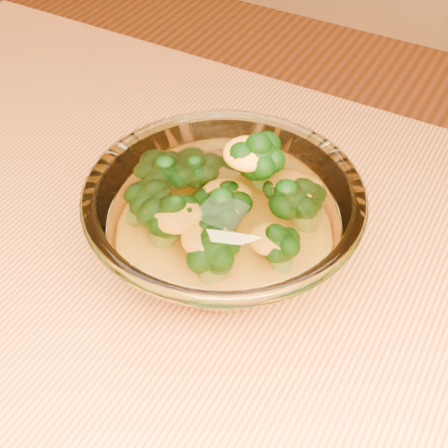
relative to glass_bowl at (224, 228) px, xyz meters
The scene contains 3 objects.
glass_bowl is the anchor object (origin of this frame).
cheese_sauce 0.02m from the glass_bowl, ahead, with size 0.12×0.12×0.03m, color #F9A814.
broccoli_heap 0.02m from the glass_bowl, 121.09° to the left, with size 0.15×0.14×0.09m.
Camera 1 is at (0.07, -0.18, 1.13)m, focal length 50.00 mm.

